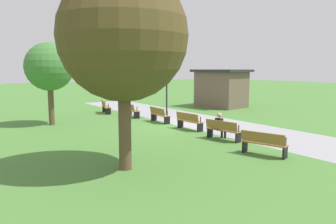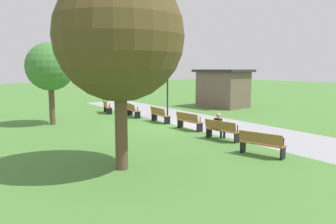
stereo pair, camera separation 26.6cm
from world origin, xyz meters
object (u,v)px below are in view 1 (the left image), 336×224
bench_4 (223,130)px  person_seated (220,125)px  bench_0 (105,107)px  kiosk (221,88)px  tree_1 (123,37)px  bench_1 (132,110)px  tree_0 (49,67)px  bench_2 (159,115)px  lamp_post (167,76)px  bench_3 (189,121)px  bench_5 (264,143)px

bench_4 → person_seated: bearing=150.4°
bench_0 → kiosk: (1.97, 9.32, 1.09)m
bench_4 → tree_1: bearing=-86.5°
bench_1 → tree_1: bearing=-20.0°
kiosk → tree_0: bearing=-95.1°
bench_2 → lamp_post: bearing=136.2°
tree_0 → lamp_post: 7.05m
lamp_post → kiosk: 7.31m
tree_0 → bench_3: bearing=44.0°
bench_0 → kiosk: size_ratio=0.38×
tree_0 → bench_0: bearing=121.3°
bench_0 → bench_5: 13.83m
bench_2 → person_seated: person_seated is taller
tree_0 → kiosk: tree_0 is taller
bench_4 → tree_1: (1.28, -5.48, 3.63)m
bench_0 → bench_1: (2.73, 0.62, 0.00)m
bench_1 → person_seated: person_seated is taller
bench_0 → lamp_post: 5.26m
bench_2 → bench_3: 2.80m
lamp_post → tree_1: bearing=-41.4°
bench_2 → kiosk: bearing=116.1°
bench_4 → tree_1: tree_1 is taller
bench_1 → tree_0: (-0.01, -5.09, 2.76)m
bench_3 → tree_1: size_ratio=0.27×
bench_3 → lamp_post: 4.95m
tree_0 → bench_4: bearing=31.3°
bench_3 → lamp_post: size_ratio=0.44×
bench_5 → lamp_post: (-9.70, 2.42, 2.18)m
bench_1 → tree_0: size_ratio=0.37×
bench_3 → bench_2: bearing=176.8°
bench_5 → bench_3: bearing=154.4°
bench_1 → person_seated: 8.10m
bench_1 → bench_5: size_ratio=0.99×
person_seated → lamp_post: size_ratio=0.32×
bench_0 → bench_2: bearing=25.6°
tree_1 → bench_0: bearing=158.6°
bench_2 → kiosk: size_ratio=0.37×
bench_2 → bench_4: same height
tree_0 → lamp_post: bearing=78.4°
bench_5 → tree_1: (-1.45, -4.86, 3.63)m
bench_4 → person_seated: size_ratio=1.42×
bench_2 → bench_4: (5.58, -0.31, 0.00)m
bench_0 → bench_4: bearing=19.3°
bench_4 → lamp_post: (-6.97, 1.80, 2.18)m
bench_0 → tree_1: 13.78m
bench_1 → tree_1: tree_1 is taller
bench_1 → bench_5: (11.10, -0.62, 0.00)m
bench_1 → kiosk: size_ratio=0.38×
person_seated → bench_1: bearing=171.1°
lamp_post → bench_0: bearing=-149.6°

